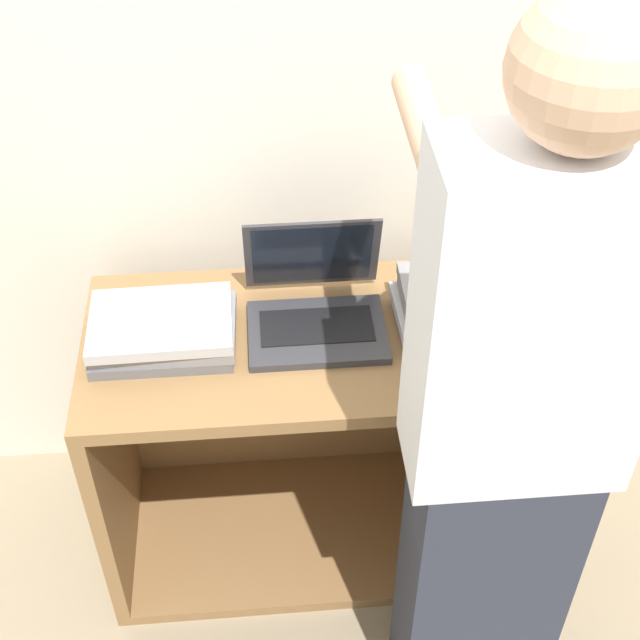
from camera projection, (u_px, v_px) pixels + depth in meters
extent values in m
plane|color=gray|center=(326.00, 610.00, 2.41)|extent=(12.00, 12.00, 0.00)
cube|color=silver|center=(304.00, 92.00, 2.09)|extent=(8.00, 0.05, 2.40)
cube|color=olive|center=(317.00, 341.00, 2.12)|extent=(1.11, 0.54, 0.04)
cube|color=olive|center=(318.00, 524.00, 2.60)|extent=(1.11, 0.54, 0.04)
cube|color=olive|center=(112.00, 455.00, 2.32)|extent=(0.04, 0.54, 0.69)
cube|color=olive|center=(517.00, 429.00, 2.39)|extent=(0.04, 0.54, 0.69)
cube|color=olive|center=(310.00, 374.00, 2.55)|extent=(1.04, 0.04, 0.69)
cube|color=#333338|center=(317.00, 332.00, 2.10)|extent=(0.32, 0.23, 0.02)
cube|color=black|center=(317.00, 326.00, 2.10)|extent=(0.27, 0.13, 0.00)
cube|color=#333338|center=(312.00, 254.00, 2.13)|extent=(0.32, 0.07, 0.22)
cube|color=black|center=(312.00, 254.00, 2.12)|extent=(0.29, 0.06, 0.20)
cube|color=slate|center=(163.00, 339.00, 2.07)|extent=(0.32, 0.23, 0.03)
cube|color=gray|center=(165.00, 329.00, 2.06)|extent=(0.33, 0.24, 0.03)
cube|color=#B7B7BC|center=(161.00, 322.00, 2.03)|extent=(0.33, 0.23, 0.03)
cube|color=gray|center=(468.00, 323.00, 2.12)|extent=(0.33, 0.24, 0.03)
cube|color=#B7B7BC|center=(464.00, 312.00, 2.10)|extent=(0.33, 0.24, 0.03)
cube|color=gray|center=(472.00, 306.00, 2.08)|extent=(0.33, 0.23, 0.03)
cube|color=gray|center=(472.00, 294.00, 2.07)|extent=(0.33, 0.23, 0.03)
cube|color=#2D3342|center=(480.00, 580.00, 1.99)|extent=(0.34, 0.20, 0.86)
cube|color=white|center=(535.00, 325.00, 1.48)|extent=(0.40, 0.20, 0.68)
sphere|color=#DBAD89|center=(591.00, 70.00, 1.18)|extent=(0.23, 0.23, 0.23)
cylinder|color=#DBAD89|center=(425.00, 124.00, 1.51)|extent=(0.07, 0.32, 0.07)
cylinder|color=#DBAD89|center=(609.00, 117.00, 1.53)|extent=(0.07, 0.32, 0.07)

